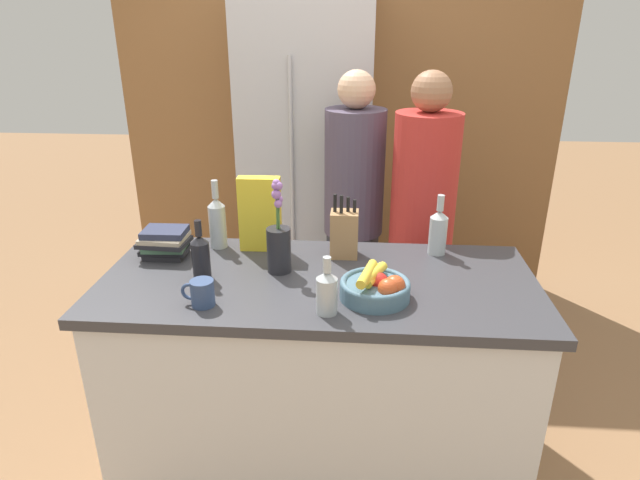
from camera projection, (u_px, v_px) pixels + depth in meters
ground_plane at (318, 458)px, 2.38m from camera, size 14.00×14.00×0.00m
kitchen_island at (318, 375)px, 2.21m from camera, size 1.66×0.74×0.89m
back_wall_wood at (339, 103)px, 3.52m from camera, size 2.86×0.12×2.60m
refrigerator at (307, 162)px, 3.32m from camera, size 0.77×0.62×1.99m
fruit_bowl at (377, 287)px, 1.88m from camera, size 0.25×0.25×0.12m
knife_block at (344, 233)px, 2.20m from camera, size 0.11×0.10×0.27m
flower_vase at (279, 244)px, 2.06m from camera, size 0.09×0.09×0.37m
cereal_box at (260, 214)px, 2.24m from camera, size 0.18×0.06×0.32m
coffee_mug at (202, 293)px, 1.83m from camera, size 0.12×0.08×0.09m
book_stack at (165, 243)px, 2.21m from camera, size 0.21×0.17×0.12m
bottle_oil at (201, 256)px, 2.01m from camera, size 0.07×0.07×0.24m
bottle_vinegar at (438, 231)px, 2.22m from camera, size 0.07×0.07×0.26m
bottle_wine at (217, 221)px, 2.28m from camera, size 0.07×0.07×0.30m
bottle_water at (327, 291)px, 1.77m from camera, size 0.07×0.07×0.21m
person_at_sink at (354, 207)px, 2.80m from camera, size 0.31×0.31×1.59m
person_in_blue at (422, 218)px, 2.62m from camera, size 0.31×0.31×1.61m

